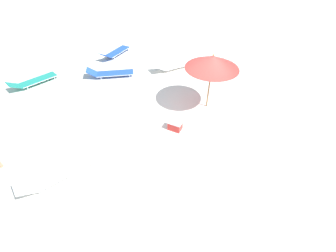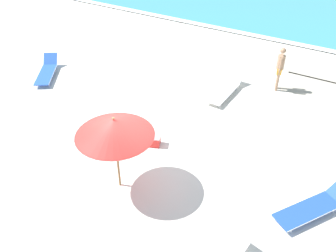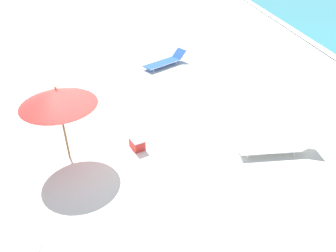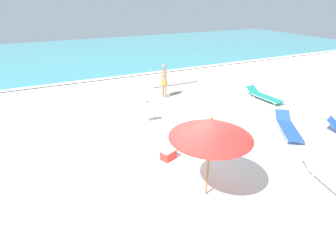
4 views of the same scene
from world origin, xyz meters
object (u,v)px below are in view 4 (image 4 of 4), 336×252
sun_lounger_beside_umbrella (288,127)px  beach_umbrella (211,128)px  beachgoer_wading_adult (164,79)px  cooler_box (168,154)px  sun_lounger_under_umbrella (334,181)px  sun_lounger_near_water_left (145,107)px  sun_lounger_mid_beach_solo (264,96)px

sun_lounger_beside_umbrella → beach_umbrella: bearing=-127.5°
beachgoer_wading_adult → cooler_box: (-2.37, -5.45, -0.81)m
sun_lounger_under_umbrella → sun_lounger_near_water_left: sun_lounger_near_water_left is taller
sun_lounger_mid_beach_solo → beachgoer_wading_adult: (-4.52, 2.58, 0.80)m
sun_lounger_beside_umbrella → sun_lounger_under_umbrella: bearing=-83.9°
sun_lounger_under_umbrella → cooler_box: 4.84m
beach_umbrella → sun_lounger_mid_beach_solo: 8.50m
sun_lounger_beside_umbrella → cooler_box: 5.11m
sun_lounger_mid_beach_solo → beach_umbrella: bearing=-148.2°
beach_umbrella → beachgoer_wading_adult: beach_umbrella is taller
sun_lounger_near_water_left → beachgoer_wading_adult: beachgoer_wading_adult is taller
sun_lounger_near_water_left → beachgoer_wading_adult: 2.25m
beach_umbrella → beachgoer_wading_adult: bearing=73.6°
sun_lounger_under_umbrella → sun_lounger_mid_beach_solo: bearing=75.6°
sun_lounger_beside_umbrella → beachgoer_wading_adult: 6.41m
sun_lounger_under_umbrella → sun_lounger_mid_beach_solo: sun_lounger_mid_beach_solo is taller
sun_lounger_beside_umbrella → sun_lounger_mid_beach_solo: 3.64m
sun_lounger_near_water_left → beachgoer_wading_adult: (1.61, 1.36, 0.80)m
sun_lounger_under_umbrella → sun_lounger_beside_umbrella: sun_lounger_beside_umbrella is taller
sun_lounger_mid_beach_solo → cooler_box: 7.47m
sun_lounger_near_water_left → sun_lounger_mid_beach_solo: size_ratio=1.07×
sun_lounger_beside_umbrella → sun_lounger_near_water_left: 6.17m
beachgoer_wading_adult → sun_lounger_under_umbrella: bearing=-7.2°
beachgoer_wading_adult → sun_lounger_mid_beach_solo: bearing=45.3°
sun_lounger_mid_beach_solo → cooler_box: sun_lounger_mid_beach_solo is taller
sun_lounger_beside_umbrella → beachgoer_wading_adult: size_ratio=1.27×
beachgoer_wading_adult → cooler_box: beachgoer_wading_adult is taller
beach_umbrella → sun_lounger_near_water_left: size_ratio=0.99×
sun_lounger_beside_umbrella → beachgoer_wading_adult: (-2.73, 5.74, 0.80)m
beach_umbrella → sun_lounger_mid_beach_solo: (6.72, 4.88, -1.80)m
sun_lounger_near_water_left → sun_lounger_beside_umbrella: bearing=-43.3°
sun_lounger_under_umbrella → beachgoer_wading_adult: (-1.20, 8.72, 0.80)m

